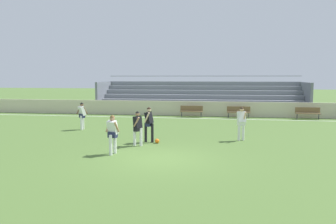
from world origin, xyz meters
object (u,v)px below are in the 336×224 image
(bench_near_wall_gap, at_px, (191,110))
(player_white_wide_left, at_px, (113,131))
(player_dark_on_ball, at_px, (138,125))
(player_dark_deep_cover, at_px, (149,121))
(bleacher_stand, at_px, (200,96))
(player_white_dropping_back, at_px, (82,114))
(bench_centre_sideline, at_px, (239,111))
(bench_far_left, at_px, (308,112))
(soccer_ball, at_px, (157,141))
(player_white_overlapping, at_px, (241,121))

(bench_near_wall_gap, relative_size, player_white_wide_left, 1.11)
(bench_near_wall_gap, bearing_deg, player_dark_on_ball, -96.97)
(player_dark_on_ball, relative_size, player_dark_deep_cover, 0.94)
(bleacher_stand, distance_m, player_dark_deep_cover, 14.28)
(player_dark_on_ball, relative_size, player_white_dropping_back, 0.97)
(bleacher_stand, xyz_separation_m, player_white_wide_left, (-2.43, -16.91, -0.49))
(bleacher_stand, xyz_separation_m, player_dark_on_ball, (-1.85, -15.08, -0.51))
(bench_centre_sideline, relative_size, player_dark_on_ball, 1.12)
(bench_far_left, bearing_deg, bleacher_stand, 157.43)
(bench_far_left, relative_size, player_white_dropping_back, 1.09)
(player_dark_deep_cover, distance_m, soccer_ball, 1.03)
(bench_far_left, distance_m, soccer_ball, 14.43)
(bench_centre_sideline, bearing_deg, bench_near_wall_gap, 180.00)
(bleacher_stand, height_order, player_white_wide_left, bleacher_stand)
(bleacher_stand, xyz_separation_m, player_white_dropping_back, (-6.38, -11.00, -0.47))
(player_white_wide_left, bearing_deg, bench_centre_sideline, 67.01)
(player_dark_on_ball, bearing_deg, player_white_wide_left, -107.62)
(bench_near_wall_gap, height_order, soccer_ball, bench_near_wall_gap)
(player_dark_deep_cover, bearing_deg, player_white_overlapping, 15.05)
(bench_near_wall_gap, bearing_deg, soccer_ball, -93.40)
(player_dark_on_ball, distance_m, player_white_overlapping, 5.24)
(bleacher_stand, relative_size, bench_far_left, 10.13)
(bench_far_left, height_order, player_white_wide_left, player_white_wide_left)
(bench_far_left, relative_size, player_dark_on_ball, 1.12)
(bench_centre_sideline, distance_m, player_white_wide_left, 14.58)
(player_white_dropping_back, relative_size, player_white_overlapping, 0.97)
(player_dark_deep_cover, bearing_deg, bench_near_wall_gap, 84.23)
(bench_far_left, height_order, soccer_ball, bench_far_left)
(player_white_dropping_back, relative_size, soccer_ball, 7.51)
(player_white_overlapping, bearing_deg, bench_centre_sideline, 88.17)
(player_dark_on_ball, bearing_deg, player_dark_deep_cover, 69.39)
(player_white_overlapping, distance_m, soccer_ball, 4.36)
(bench_far_left, bearing_deg, player_dark_deep_cover, -132.84)
(player_white_overlapping, bearing_deg, bench_near_wall_gap, 109.66)
(soccer_ball, bearing_deg, bench_centre_sideline, 68.23)
(bench_centre_sideline, xyz_separation_m, player_dark_deep_cover, (-4.77, -10.69, 0.48))
(bench_far_left, height_order, player_white_overlapping, player_white_overlapping)
(player_white_wide_left, distance_m, soccer_ball, 3.01)
(player_dark_on_ball, bearing_deg, soccer_ball, 42.95)
(player_dark_deep_cover, relative_size, soccer_ball, 7.81)
(bleacher_stand, bearing_deg, bench_far_left, -22.57)
(bench_centre_sideline, relative_size, soccer_ball, 8.18)
(bench_near_wall_gap, relative_size, bench_far_left, 1.00)
(bench_near_wall_gap, distance_m, player_white_dropping_back, 9.59)
(player_dark_on_ball, distance_m, soccer_ball, 1.35)
(player_dark_on_ball, height_order, player_white_dropping_back, player_white_dropping_back)
(soccer_ball, bearing_deg, bench_near_wall_gap, 86.60)
(bench_centre_sideline, relative_size, player_white_wide_left, 1.11)
(bleacher_stand, relative_size, player_white_overlapping, 10.74)
(bleacher_stand, relative_size, soccer_ball, 82.86)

